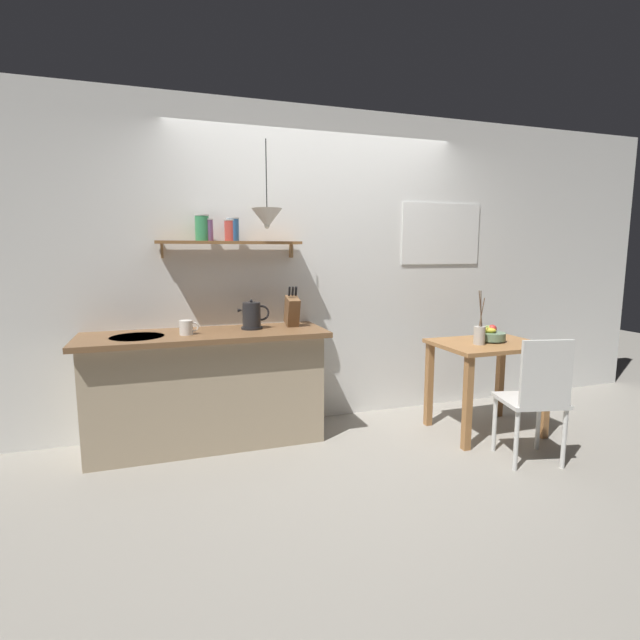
% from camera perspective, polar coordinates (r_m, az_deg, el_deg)
% --- Properties ---
extents(ground_plane, '(14.00, 14.00, 0.00)m').
position_cam_1_polar(ground_plane, '(3.87, 2.66, -14.52)').
color(ground_plane, gray).
extents(back_wall, '(6.80, 0.11, 2.70)m').
position_cam_1_polar(back_wall, '(4.25, 2.21, 6.31)').
color(back_wall, white).
rests_on(back_wall, ground_plane).
extents(kitchen_counter, '(1.83, 0.63, 0.89)m').
position_cam_1_polar(kitchen_counter, '(3.80, -13.46, -7.96)').
color(kitchen_counter, tan).
rests_on(kitchen_counter, ground_plane).
extents(wall_shelf, '(1.14, 0.20, 0.33)m').
position_cam_1_polar(wall_shelf, '(3.84, -11.56, 10.01)').
color(wall_shelf, brown).
extents(dining_table, '(0.84, 0.64, 0.76)m').
position_cam_1_polar(dining_table, '(4.14, 19.49, -4.56)').
color(dining_table, '#9E6B3D').
rests_on(dining_table, ground_plane).
extents(dining_chair_near, '(0.48, 0.46, 0.92)m').
position_cam_1_polar(dining_chair_near, '(3.66, 24.66, -8.18)').
color(dining_chair_near, silver).
rests_on(dining_chair_near, ground_plane).
extents(fruit_bowl, '(0.24, 0.24, 0.14)m').
position_cam_1_polar(fruit_bowl, '(4.16, 19.88, -1.70)').
color(fruit_bowl, slate).
rests_on(fruit_bowl, dining_table).
extents(twig_vase, '(0.09, 0.09, 0.44)m').
position_cam_1_polar(twig_vase, '(3.98, 18.69, -1.65)').
color(twig_vase, '#B7B2A8').
rests_on(twig_vase, dining_table).
extents(electric_kettle, '(0.25, 0.17, 0.24)m').
position_cam_1_polar(electric_kettle, '(3.76, -8.21, 0.50)').
color(electric_kettle, black).
rests_on(electric_kettle, kitchen_counter).
extents(knife_block, '(0.10, 0.19, 0.33)m').
position_cam_1_polar(knife_block, '(3.84, -3.40, 1.14)').
color(knife_block, brown).
rests_on(knife_block, kitchen_counter).
extents(coffee_mug_by_sink, '(0.14, 0.10, 0.11)m').
position_cam_1_polar(coffee_mug_by_sink, '(3.61, -15.81, -0.88)').
color(coffee_mug_by_sink, white).
rests_on(coffee_mug_by_sink, kitchen_counter).
extents(pendant_lamp, '(0.23, 0.23, 0.66)m').
position_cam_1_polar(pendant_lamp, '(3.69, -6.42, 12.10)').
color(pendant_lamp, black).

